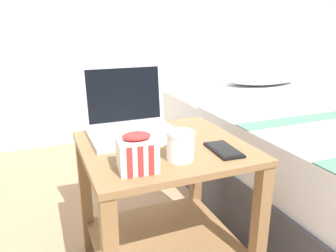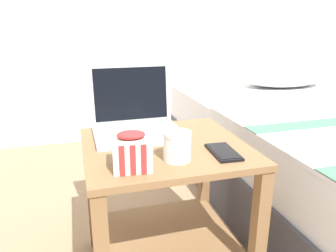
{
  "view_description": "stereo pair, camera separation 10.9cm",
  "coord_description": "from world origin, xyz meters",
  "px_view_note": "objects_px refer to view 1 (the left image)",
  "views": [
    {
      "loc": [
        -0.39,
        -1.0,
        0.94
      ],
      "look_at": [
        0.0,
        -0.04,
        0.61
      ],
      "focal_mm": 35.0,
      "sensor_mm": 36.0,
      "label": 1
    },
    {
      "loc": [
        -0.29,
        -1.04,
        0.94
      ],
      "look_at": [
        0.0,
        -0.04,
        0.61
      ],
      "focal_mm": 35.0,
      "sensor_mm": 36.0,
      "label": 2
    }
  ],
  "objects_px": {
    "bed": "(336,148)",
    "mug_front_left": "(181,144)",
    "snack_bag": "(137,153)",
    "laptop": "(131,121)",
    "cell_phone": "(224,150)"
  },
  "relations": [
    {
      "from": "bed",
      "to": "mug_front_left",
      "type": "distance_m",
      "value": 1.24
    },
    {
      "from": "snack_bag",
      "to": "bed",
      "type": "bearing_deg",
      "value": 17.11
    },
    {
      "from": "bed",
      "to": "laptop",
      "type": "distance_m",
      "value": 1.26
    },
    {
      "from": "mug_front_left",
      "to": "snack_bag",
      "type": "bearing_deg",
      "value": -171.31
    },
    {
      "from": "laptop",
      "to": "snack_bag",
      "type": "xyz_separation_m",
      "value": [
        -0.07,
        -0.32,
        0.0
      ]
    },
    {
      "from": "bed",
      "to": "mug_front_left",
      "type": "xyz_separation_m",
      "value": [
        -1.14,
        -0.37,
        0.32
      ]
    },
    {
      "from": "snack_bag",
      "to": "laptop",
      "type": "bearing_deg",
      "value": 77.04
    },
    {
      "from": "bed",
      "to": "cell_phone",
      "type": "relative_size",
      "value": 12.77
    },
    {
      "from": "bed",
      "to": "laptop",
      "type": "height_order",
      "value": "laptop"
    },
    {
      "from": "laptop",
      "to": "snack_bag",
      "type": "distance_m",
      "value": 0.32
    },
    {
      "from": "laptop",
      "to": "mug_front_left",
      "type": "height_order",
      "value": "laptop"
    },
    {
      "from": "laptop",
      "to": "cell_phone",
      "type": "height_order",
      "value": "laptop"
    },
    {
      "from": "cell_phone",
      "to": "snack_bag",
      "type": "bearing_deg",
      "value": -174.82
    },
    {
      "from": "mug_front_left",
      "to": "bed",
      "type": "bearing_deg",
      "value": 18.17
    },
    {
      "from": "snack_bag",
      "to": "mug_front_left",
      "type": "bearing_deg",
      "value": 8.69
    }
  ]
}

